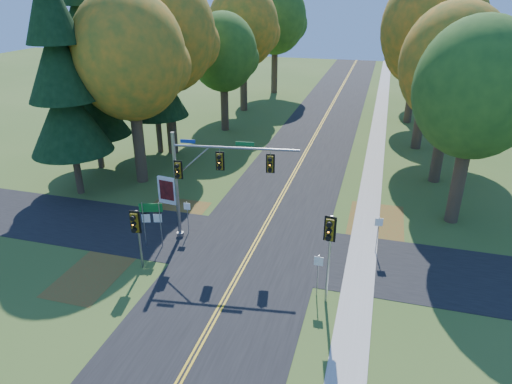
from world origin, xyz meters
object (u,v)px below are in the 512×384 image
(traffic_mast, at_px, (206,174))
(east_signal_pole, at_px, (329,239))
(info_kiosk, at_px, (167,191))
(route_sign_cluster, at_px, (152,216))

(traffic_mast, relative_size, east_signal_pole, 1.52)
(east_signal_pole, height_order, info_kiosk, east_signal_pole)
(route_sign_cluster, distance_m, info_kiosk, 5.90)
(east_signal_pole, bearing_deg, route_sign_cluster, 171.53)
(traffic_mast, relative_size, info_kiosk, 3.64)
(traffic_mast, xyz_separation_m, info_kiosk, (-4.53, 3.85, -3.27))
(route_sign_cluster, bearing_deg, traffic_mast, 14.59)
(traffic_mast, height_order, info_kiosk, traffic_mast)
(info_kiosk, bearing_deg, east_signal_pole, -26.78)
(traffic_mast, distance_m, info_kiosk, 6.79)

